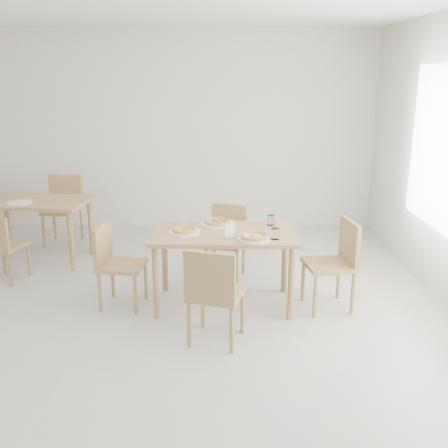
{
  "coord_description": "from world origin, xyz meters",
  "views": [
    {
      "loc": [
        0.85,
        -3.99,
        2.23
      ],
      "look_at": [
        0.86,
        0.8,
        0.83
      ],
      "focal_mm": 42.0,
      "sensor_mm": 36.0,
      "label": 1
    }
  ],
  "objects_px": {
    "chair_west": "(114,259)",
    "chair_back_s": "(0,243)",
    "plate_pepperoni": "(218,224)",
    "pizza_margherita": "(185,230)",
    "tumbler_a": "(271,220)",
    "plate_mushroom": "(254,239)",
    "tumbler_b": "(275,234)",
    "chair_south": "(214,290)",
    "napkin_holder": "(229,232)",
    "main_table": "(224,241)",
    "pizza_mushroom": "(254,236)",
    "chair_back_n": "(64,204)",
    "chair_north": "(227,236)",
    "plate_margherita": "(185,232)",
    "chair_east": "(337,258)",
    "second_table": "(35,208)",
    "pizza_pepperoni": "(218,222)",
    "plate_empty": "(19,203)"
  },
  "relations": [
    {
      "from": "chair_west",
      "to": "chair_back_s",
      "type": "bearing_deg",
      "value": 74.69
    },
    {
      "from": "plate_pepperoni",
      "to": "pizza_margherita",
      "type": "height_order",
      "value": "pizza_margherita"
    },
    {
      "from": "chair_west",
      "to": "tumbler_a",
      "type": "bearing_deg",
      "value": -72.24
    },
    {
      "from": "plate_mushroom",
      "to": "tumbler_b",
      "type": "bearing_deg",
      "value": 5.1
    },
    {
      "from": "chair_west",
      "to": "pizza_margherita",
      "type": "relative_size",
      "value": 3.25
    },
    {
      "from": "chair_south",
      "to": "napkin_holder",
      "type": "bearing_deg",
      "value": -86.46
    },
    {
      "from": "main_table",
      "to": "tumbler_b",
      "type": "xyz_separation_m",
      "value": [
        0.46,
        -0.23,
        0.14
      ]
    },
    {
      "from": "chair_south",
      "to": "tumbler_b",
      "type": "xyz_separation_m",
      "value": [
        0.55,
        0.58,
        0.3
      ]
    },
    {
      "from": "pizza_mushroom",
      "to": "chair_back_n",
      "type": "relative_size",
      "value": 0.33
    },
    {
      "from": "chair_north",
      "to": "plate_pepperoni",
      "type": "height_order",
      "value": "chair_north"
    },
    {
      "from": "chair_south",
      "to": "plate_margherita",
      "type": "relative_size",
      "value": 2.91
    },
    {
      "from": "main_table",
      "to": "chair_west",
      "type": "height_order",
      "value": "chair_west"
    },
    {
      "from": "napkin_holder",
      "to": "tumbler_a",
      "type": "bearing_deg",
      "value": 24.63
    },
    {
      "from": "pizza_mushroom",
      "to": "napkin_holder",
      "type": "distance_m",
      "value": 0.23
    },
    {
      "from": "plate_mushroom",
      "to": "napkin_holder",
      "type": "relative_size",
      "value": 2.41
    },
    {
      "from": "chair_east",
      "to": "plate_pepperoni",
      "type": "xyz_separation_m",
      "value": [
        -1.15,
        0.31,
        0.25
      ]
    },
    {
      "from": "tumbler_a",
      "to": "chair_back_n",
      "type": "relative_size",
      "value": 0.11
    },
    {
      "from": "pizza_mushroom",
      "to": "second_table",
      "type": "bearing_deg",
      "value": 148.71
    },
    {
      "from": "tumbler_b",
      "to": "plate_pepperoni",
      "type": "bearing_deg",
      "value": 138.27
    },
    {
      "from": "pizza_margherita",
      "to": "pizza_mushroom",
      "type": "xyz_separation_m",
      "value": [
        0.65,
        -0.21,
        0.0
      ]
    },
    {
      "from": "pizza_pepperoni",
      "to": "napkin_holder",
      "type": "height_order",
      "value": "napkin_holder"
    },
    {
      "from": "plate_empty",
      "to": "pizza_mushroom",
      "type": "bearing_deg",
      "value": -27.51
    },
    {
      "from": "second_table",
      "to": "chair_back_s",
      "type": "height_order",
      "value": "chair_back_s"
    },
    {
      "from": "chair_north",
      "to": "main_table",
      "type": "bearing_deg",
      "value": -77.99
    },
    {
      "from": "tumbler_a",
      "to": "plate_empty",
      "type": "bearing_deg",
      "value": 162.37
    },
    {
      "from": "plate_margherita",
      "to": "tumbler_a",
      "type": "distance_m",
      "value": 0.89
    },
    {
      "from": "plate_margherita",
      "to": "plate_empty",
      "type": "bearing_deg",
      "value": 149.67
    },
    {
      "from": "chair_back_n",
      "to": "plate_empty",
      "type": "bearing_deg",
      "value": -101.56
    },
    {
      "from": "pizza_mushroom",
      "to": "tumbler_b",
      "type": "xyz_separation_m",
      "value": [
        0.19,
        0.02,
        0.02
      ]
    },
    {
      "from": "chair_west",
      "to": "tumbler_a",
      "type": "distance_m",
      "value": 1.59
    },
    {
      "from": "pizza_margherita",
      "to": "plate_empty",
      "type": "xyz_separation_m",
      "value": [
        -2.01,
        1.17,
        -0.02
      ]
    },
    {
      "from": "napkin_holder",
      "to": "chair_east",
      "type": "bearing_deg",
      "value": -13.8
    },
    {
      "from": "chair_east",
      "to": "plate_margherita",
      "type": "bearing_deg",
      "value": -99.96
    },
    {
      "from": "chair_back_s",
      "to": "plate_mushroom",
      "type": "bearing_deg",
      "value": 178.28
    },
    {
      "from": "chair_west",
      "to": "pizza_mushroom",
      "type": "height_order",
      "value": "chair_west"
    },
    {
      "from": "second_table",
      "to": "main_table",
      "type": "bearing_deg",
      "value": -21.29
    },
    {
      "from": "second_table",
      "to": "plate_pepperoni",
      "type": "bearing_deg",
      "value": -17.05
    },
    {
      "from": "plate_mushroom",
      "to": "pizza_margherita",
      "type": "relative_size",
      "value": 1.17
    },
    {
      "from": "chair_back_n",
      "to": "main_table",
      "type": "bearing_deg",
      "value": -39.42
    },
    {
      "from": "plate_empty",
      "to": "tumbler_a",
      "type": "bearing_deg",
      "value": -17.63
    },
    {
      "from": "pizza_margherita",
      "to": "second_table",
      "type": "bearing_deg",
      "value": 144.78
    },
    {
      "from": "main_table",
      "to": "tumbler_a",
      "type": "height_order",
      "value": "tumbler_a"
    },
    {
      "from": "pizza_mushroom",
      "to": "chair_back_n",
      "type": "bearing_deg",
      "value": 136.95
    },
    {
      "from": "chair_north",
      "to": "plate_pepperoni",
      "type": "xyz_separation_m",
      "value": [
        -0.1,
        -0.51,
        0.29
      ]
    },
    {
      "from": "tumbler_a",
      "to": "chair_back_s",
      "type": "height_order",
      "value": "tumbler_a"
    },
    {
      "from": "main_table",
      "to": "pizza_pepperoni",
      "type": "xyz_separation_m",
      "value": [
        -0.06,
        0.24,
        0.12
      ]
    },
    {
      "from": "chair_east",
      "to": "tumbler_a",
      "type": "xyz_separation_m",
      "value": [
        -0.62,
        0.3,
        0.29
      ]
    },
    {
      "from": "main_table",
      "to": "plate_mushroom",
      "type": "distance_m",
      "value": 0.38
    },
    {
      "from": "main_table",
      "to": "chair_back_s",
      "type": "relative_size",
      "value": 1.82
    },
    {
      "from": "tumbler_b",
      "to": "second_table",
      "type": "xyz_separation_m",
      "value": [
        -2.73,
        1.52,
        -0.15
      ]
    }
  ]
}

